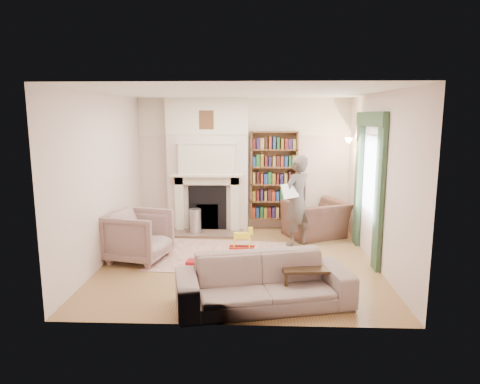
{
  "coord_description": "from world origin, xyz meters",
  "views": [
    {
      "loc": [
        0.28,
        -6.93,
        2.44
      ],
      "look_at": [
        0.0,
        0.25,
        1.15
      ],
      "focal_mm": 32.0,
      "sensor_mm": 36.0,
      "label": 1
    }
  ],
  "objects_px": {
    "man_reading": "(297,201)",
    "bookcase": "(274,176)",
    "sofa": "(264,282)",
    "armchair_left": "(139,236)",
    "armchair_reading": "(316,219)",
    "rocking_horse": "(242,238)",
    "coffee_table": "(307,282)",
    "paraffin_heater": "(195,222)"
  },
  "relations": [
    {
      "from": "armchair_reading",
      "to": "paraffin_heater",
      "type": "height_order",
      "value": "armchair_reading"
    },
    {
      "from": "armchair_left",
      "to": "paraffin_heater",
      "type": "height_order",
      "value": "armchair_left"
    },
    {
      "from": "armchair_reading",
      "to": "rocking_horse",
      "type": "relative_size",
      "value": 2.42
    },
    {
      "from": "armchair_reading",
      "to": "rocking_horse",
      "type": "distance_m",
      "value": 1.71
    },
    {
      "from": "paraffin_heater",
      "to": "rocking_horse",
      "type": "relative_size",
      "value": 1.18
    },
    {
      "from": "rocking_horse",
      "to": "coffee_table",
      "type": "bearing_deg",
      "value": -64.88
    },
    {
      "from": "sofa",
      "to": "armchair_reading",
      "type": "bearing_deg",
      "value": 58.33
    },
    {
      "from": "sofa",
      "to": "paraffin_heater",
      "type": "bearing_deg",
      "value": 99.59
    },
    {
      "from": "armchair_reading",
      "to": "sofa",
      "type": "bearing_deg",
      "value": 47.07
    },
    {
      "from": "armchair_reading",
      "to": "paraffin_heater",
      "type": "bearing_deg",
      "value": -24.73
    },
    {
      "from": "bookcase",
      "to": "armchair_reading",
      "type": "height_order",
      "value": "bookcase"
    },
    {
      "from": "bookcase",
      "to": "coffee_table",
      "type": "distance_m",
      "value": 3.7
    },
    {
      "from": "bookcase",
      "to": "sofa",
      "type": "bearing_deg",
      "value": -94.03
    },
    {
      "from": "paraffin_heater",
      "to": "armchair_left",
      "type": "bearing_deg",
      "value": -114.84
    },
    {
      "from": "bookcase",
      "to": "man_reading",
      "type": "distance_m",
      "value": 1.27
    },
    {
      "from": "armchair_left",
      "to": "sofa",
      "type": "bearing_deg",
      "value": -116.2
    },
    {
      "from": "man_reading",
      "to": "rocking_horse",
      "type": "distance_m",
      "value": 1.24
    },
    {
      "from": "paraffin_heater",
      "to": "bookcase",
      "type": "bearing_deg",
      "value": 18.59
    },
    {
      "from": "coffee_table",
      "to": "paraffin_heater",
      "type": "relative_size",
      "value": 1.27
    },
    {
      "from": "man_reading",
      "to": "armchair_reading",
      "type": "bearing_deg",
      "value": -169.79
    },
    {
      "from": "sofa",
      "to": "rocking_horse",
      "type": "relative_size",
      "value": 4.79
    },
    {
      "from": "man_reading",
      "to": "coffee_table",
      "type": "height_order",
      "value": "man_reading"
    },
    {
      "from": "armchair_reading",
      "to": "man_reading",
      "type": "xyz_separation_m",
      "value": [
        -0.45,
        -0.6,
        0.49
      ]
    },
    {
      "from": "bookcase",
      "to": "sofa",
      "type": "distance_m",
      "value": 3.92
    },
    {
      "from": "paraffin_heater",
      "to": "rocking_horse",
      "type": "bearing_deg",
      "value": -41.88
    },
    {
      "from": "man_reading",
      "to": "rocking_horse",
      "type": "xyz_separation_m",
      "value": [
        -1.02,
        -0.26,
        -0.65
      ]
    },
    {
      "from": "coffee_table",
      "to": "paraffin_heater",
      "type": "bearing_deg",
      "value": 117.79
    },
    {
      "from": "bookcase",
      "to": "coffee_table",
      "type": "xyz_separation_m",
      "value": [
        0.32,
        -3.56,
        -0.95
      ]
    },
    {
      "from": "coffee_table",
      "to": "rocking_horse",
      "type": "height_order",
      "value": "coffee_table"
    },
    {
      "from": "coffee_table",
      "to": "paraffin_heater",
      "type": "height_order",
      "value": "paraffin_heater"
    },
    {
      "from": "man_reading",
      "to": "coffee_table",
      "type": "bearing_deg",
      "value": 45.53
    },
    {
      "from": "coffee_table",
      "to": "paraffin_heater",
      "type": "xyz_separation_m",
      "value": [
        -1.95,
        3.01,
        0.05
      ]
    },
    {
      "from": "man_reading",
      "to": "rocking_horse",
      "type": "relative_size",
      "value": 3.68
    },
    {
      "from": "armchair_reading",
      "to": "sofa",
      "type": "height_order",
      "value": "armchair_reading"
    },
    {
      "from": "armchair_reading",
      "to": "armchair_left",
      "type": "xyz_separation_m",
      "value": [
        -3.19,
        -1.55,
        0.06
      ]
    },
    {
      "from": "bookcase",
      "to": "rocking_horse",
      "type": "relative_size",
      "value": 3.96
    },
    {
      "from": "sofa",
      "to": "armchair_left",
      "type": "bearing_deg",
      "value": 128.03
    },
    {
      "from": "armchair_left",
      "to": "man_reading",
      "type": "distance_m",
      "value": 2.94
    },
    {
      "from": "coffee_table",
      "to": "rocking_horse",
      "type": "relative_size",
      "value": 1.5
    },
    {
      "from": "coffee_table",
      "to": "sofa",
      "type": "bearing_deg",
      "value": -161.17
    },
    {
      "from": "armchair_reading",
      "to": "sofa",
      "type": "relative_size",
      "value": 0.51
    },
    {
      "from": "man_reading",
      "to": "bookcase",
      "type": "bearing_deg",
      "value": -114.58
    }
  ]
}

